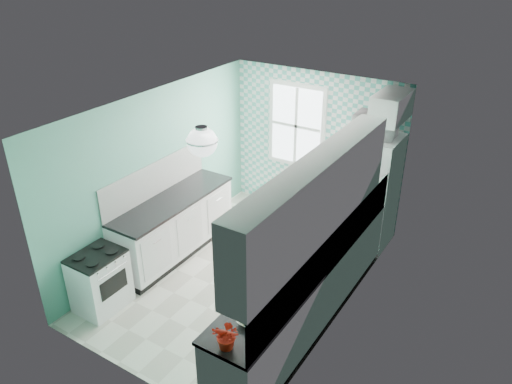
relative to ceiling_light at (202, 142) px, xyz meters
The scene contains 26 objects.
floor 2.47m from the ceiling_light, 90.00° to the left, with size 3.00×4.40×0.02m, color white.
ceiling 0.82m from the ceiling_light, 90.00° to the left, with size 3.00×4.40×0.02m, color white.
wall_back 3.20m from the ceiling_light, 90.00° to the left, with size 3.00×0.02×2.50m, color #5DAE96.
wall_front 1.77m from the ceiling_light, 90.00° to the right, with size 3.00×0.02×2.50m, color #5DAE96.
wall_left 2.02m from the ceiling_light, 152.09° to the left, with size 0.02×4.40×2.50m, color #5DAE96.
wall_right 2.02m from the ceiling_light, 27.91° to the left, with size 0.02×4.40×2.50m, color #5DAE96.
accent_wall 3.17m from the ceiling_light, 90.00° to the left, with size 3.00×0.01×2.50m, color #55B8AB.
window 3.08m from the ceiling_light, 96.74° to the left, with size 1.04×0.05×1.44m.
backsplash_right 1.91m from the ceiling_light, 15.05° to the left, with size 0.02×3.60×0.51m, color white.
backsplash_left 2.00m from the ceiling_light, 154.02° to the left, with size 0.02×2.15×0.51m, color white.
upper_cabinets_right 1.41m from the ceiling_light, ahead, with size 0.33×3.20×0.90m, color white.
upper_cabinet_fridge 2.93m from the ceiling_light, 63.70° to the left, with size 0.40×0.74×0.40m, color white.
ceiling_light is the anchor object (origin of this frame).
base_cabinets_right 2.26m from the ceiling_light, 18.43° to the left, with size 0.60×3.60×0.90m, color white.
countertop_right 1.88m from the ceiling_light, 18.65° to the left, with size 0.63×3.60×0.04m, color black.
base_cabinets_left 2.34m from the ceiling_light, 148.86° to the left, with size 0.60×2.15×0.90m, color white.
countertop_left 1.97m from the ceiling_light, 148.54° to the left, with size 0.63×2.15×0.04m, color black.
fridge 3.17m from the ceiling_light, 66.90° to the left, with size 0.78×0.77×1.78m.
stove 2.38m from the ceiling_light, 147.96° to the right, with size 0.52×0.65×0.78m.
sink 2.24m from the ceiling_light, 46.59° to the left, with size 0.48×0.41×0.53m.
rug 2.61m from the ceiling_light, 78.20° to the left, with size 0.79×1.13×0.02m, color maroon.
dish_towel 2.35m from the ceiling_light, 52.57° to the left, with size 0.02×0.23×0.34m, color #61ABA3.
fruit_bowl 2.01m from the ceiling_light, 36.43° to the right, with size 0.26×0.26×0.06m, color white.
potted_plant 2.14m from the ceiling_light, 46.72° to the right, with size 0.27×0.23×0.30m, color #B20D16.
soap_bottle 2.50m from the ceiling_light, 54.44° to the left, with size 0.10×0.10×0.21m, color #8DAEC4.
microwave 2.85m from the ceiling_light, 66.89° to the left, with size 0.59×0.40×0.33m, color silver.
Camera 1 is at (3.27, -4.88, 4.36)m, focal length 35.00 mm.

